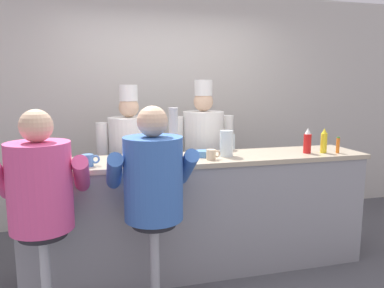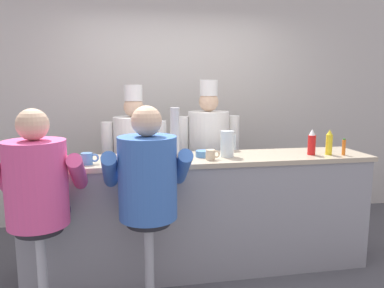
% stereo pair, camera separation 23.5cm
% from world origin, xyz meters
% --- Properties ---
extents(ground_plane, '(20.00, 20.00, 0.00)m').
position_xyz_m(ground_plane, '(0.00, 0.00, 0.00)').
color(ground_plane, '#4C4C51').
extents(wall_back, '(10.00, 0.06, 2.70)m').
position_xyz_m(wall_back, '(0.00, 1.67, 1.35)').
color(wall_back, beige).
rests_on(wall_back, ground_plane).
extents(diner_counter, '(3.00, 0.58, 1.02)m').
position_xyz_m(diner_counter, '(0.00, 0.29, 0.51)').
color(diner_counter, gray).
rests_on(diner_counter, ground_plane).
extents(ketchup_bottle_red, '(0.07, 0.07, 0.23)m').
position_xyz_m(ketchup_bottle_red, '(0.98, 0.21, 1.13)').
color(ketchup_bottle_red, red).
rests_on(ketchup_bottle_red, diner_counter).
extents(mustard_bottle_yellow, '(0.06, 0.06, 0.23)m').
position_xyz_m(mustard_bottle_yellow, '(1.14, 0.19, 1.12)').
color(mustard_bottle_yellow, yellow).
rests_on(mustard_bottle_yellow, diner_counter).
extents(hot_sauce_bottle_orange, '(0.03, 0.03, 0.15)m').
position_xyz_m(hot_sauce_bottle_orange, '(1.25, 0.14, 1.09)').
color(hot_sauce_bottle_orange, orange).
rests_on(hot_sauce_bottle_orange, diner_counter).
extents(water_pitcher_clear, '(0.13, 0.12, 0.22)m').
position_xyz_m(water_pitcher_clear, '(0.22, 0.26, 1.13)').
color(water_pitcher_clear, silver).
rests_on(water_pitcher_clear, diner_counter).
extents(breakfast_plate, '(0.23, 0.23, 0.05)m').
position_xyz_m(breakfast_plate, '(-1.16, 0.14, 1.03)').
color(breakfast_plate, white).
rests_on(breakfast_plate, diner_counter).
extents(cereal_bowl, '(0.14, 0.14, 0.05)m').
position_xyz_m(cereal_bowl, '(0.02, 0.29, 1.05)').
color(cereal_bowl, '#4C7FB7').
rests_on(cereal_bowl, diner_counter).
extents(coffee_mug_blue, '(0.14, 0.09, 0.09)m').
position_xyz_m(coffee_mug_blue, '(-0.94, 0.15, 1.07)').
color(coffee_mug_blue, '#4C7AB2').
rests_on(coffee_mug_blue, diner_counter).
extents(coffee_mug_tan, '(0.12, 0.08, 0.08)m').
position_xyz_m(coffee_mug_tan, '(0.05, 0.15, 1.06)').
color(coffee_mug_tan, beige).
rests_on(coffee_mug_tan, diner_counter).
extents(cup_stack_steel, '(0.09, 0.09, 0.42)m').
position_xyz_m(cup_stack_steel, '(-0.21, 0.45, 1.23)').
color(cup_stack_steel, '#B7BABF').
rests_on(cup_stack_steel, diner_counter).
extents(diner_seated_pink, '(0.62, 0.61, 1.48)m').
position_xyz_m(diner_seated_pink, '(-1.24, -0.19, 0.94)').
color(diner_seated_pink, '#B2B5BA').
rests_on(diner_seated_pink, ground_plane).
extents(diner_seated_blue, '(0.63, 0.62, 1.49)m').
position_xyz_m(diner_seated_blue, '(-0.50, -0.19, 0.95)').
color(diner_seated_blue, '#B2B5BA').
rests_on(diner_seated_blue, ground_plane).
extents(cook_in_whites_near, '(0.64, 0.41, 1.63)m').
position_xyz_m(cook_in_whites_near, '(-0.55, 0.90, 0.90)').
color(cook_in_whites_near, '#232328').
rests_on(cook_in_whites_near, ground_plane).
extents(cook_in_whites_far, '(0.66, 0.42, 1.68)m').
position_xyz_m(cook_in_whites_far, '(0.21, 0.93, 0.93)').
color(cook_in_whites_far, '#232328').
rests_on(cook_in_whites_far, ground_plane).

